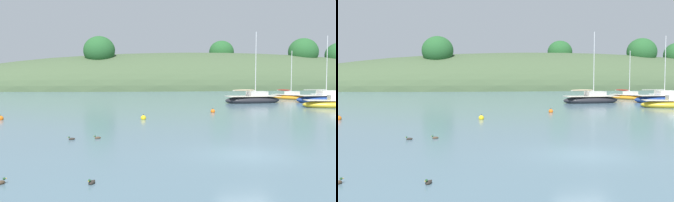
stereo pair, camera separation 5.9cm
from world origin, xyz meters
TOP-DOWN VIEW (x-y plane):
  - ground_plane at (0.00, 0.00)m, footprint 400.00×400.00m
  - far_shoreline_hill at (25.28, 88.82)m, footprint 150.00×36.00m
  - sailboat_orange_cutter at (22.46, 39.50)m, footprint 4.80×5.98m
  - sailboat_white_near at (13.75, 32.70)m, footprint 7.78×3.01m
  - sailboat_blue_center at (23.79, 32.34)m, footprint 7.99×2.80m
  - sailboat_cream_ketch at (19.82, 23.78)m, footprint 7.31×4.19m
  - mooring_buoy_inner at (4.51, 20.35)m, footprint 0.44×0.44m
  - mooring_buoy_outer at (-2.89, 15.44)m, footprint 0.44×0.44m
  - mooring_buoy_channel at (-14.34, 17.14)m, footprint 0.44×0.44m
  - duck_trailing at (-6.67, 5.93)m, footprint 0.42×0.25m
  - duck_lone_right at (-9.89, -3.19)m, footprint 0.36×0.37m
  - duck_lead at (-8.10, 5.79)m, footprint 0.43×0.23m
  - duck_lone_left at (-6.92, -3.71)m, footprint 0.32×0.41m

SIDE VIEW (x-z plane):
  - ground_plane at x=0.00m, z-range 0.00..0.00m
  - duck_trailing at x=-6.67m, z-range -0.07..0.17m
  - duck_lone_right at x=-9.89m, z-range -0.07..0.17m
  - duck_lead at x=-8.10m, z-range -0.07..0.17m
  - duck_lone_left at x=-6.92m, z-range -0.07..0.17m
  - mooring_buoy_inner at x=4.51m, z-range -0.15..0.39m
  - mooring_buoy_outer at x=-2.89m, z-range -0.15..0.39m
  - mooring_buoy_channel at x=-14.34m, z-range -0.15..0.39m
  - far_shoreline_hill at x=25.28m, z-range -11.70..12.03m
  - sailboat_orange_cutter at x=22.46m, z-range -3.42..4.15m
  - sailboat_cream_ketch at x=19.82m, z-range -4.50..5.34m
  - sailboat_white_near at x=13.75m, z-range -4.35..5.26m
  - sailboat_blue_center at x=23.79m, z-range -4.17..5.09m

